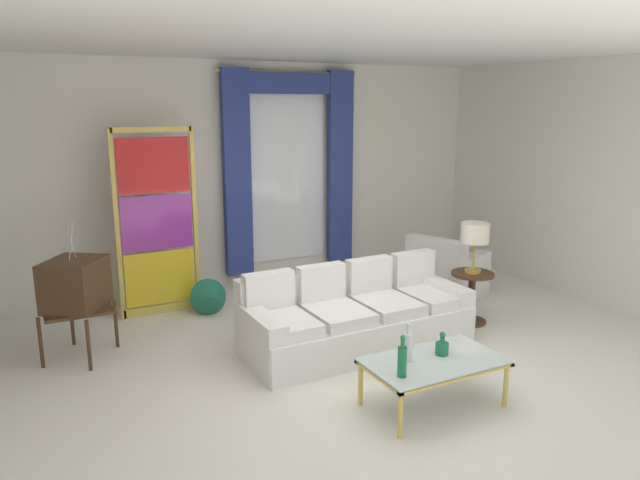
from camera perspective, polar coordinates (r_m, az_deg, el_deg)
ground_plane at (r=5.84m, az=3.51°, el=-11.95°), size 16.00×16.00×0.00m
wall_rear at (r=8.13m, az=-7.47°, el=6.07°), size 8.00×0.12×3.00m
wall_right at (r=8.26m, az=23.87°, el=5.18°), size 0.12×7.00×3.00m
ceiling_slab at (r=6.03m, az=-0.17°, el=18.31°), size 8.00×7.60×0.04m
curtained_window at (r=8.19m, az=-2.89°, el=7.91°), size 2.00×0.17×2.70m
couch_white_long at (r=6.20m, az=3.23°, el=-7.38°), size 2.35×0.96×0.86m
coffee_table at (r=5.07m, az=10.84°, el=-11.56°), size 1.13×0.66×0.41m
bottle_blue_decanter at (r=4.94m, az=8.42°, el=-9.93°), size 0.07×0.07×0.34m
bottle_crystal_tall at (r=4.68m, az=7.87°, el=-11.27°), size 0.07×0.07×0.34m
bottle_amber_squat at (r=5.14m, az=11.59°, el=-9.99°), size 0.11×0.11×0.20m
vintage_tv at (r=6.24m, az=-22.38°, el=-4.14°), size 0.75×0.77×1.35m
armchair_white at (r=7.95m, az=11.89°, el=-3.19°), size 1.04×1.03×0.80m
stained_glass_divider at (r=7.20m, az=-15.30°, el=1.27°), size 0.95×0.05×2.20m
peacock_figurine at (r=7.16m, az=-10.40°, el=-5.49°), size 0.44×0.60×0.50m
round_side_table at (r=7.01m, az=14.29°, el=-4.92°), size 0.48×0.48×0.59m
table_lamp_brass at (r=6.84m, az=14.60°, el=0.46°), size 0.32×0.32×0.57m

